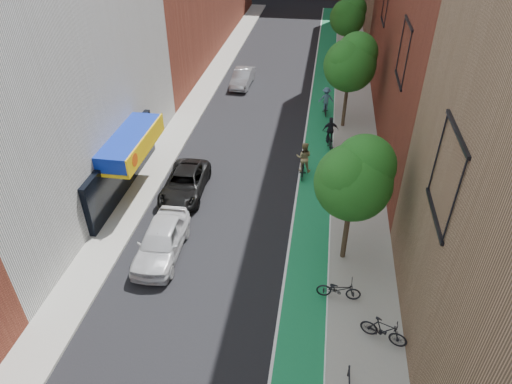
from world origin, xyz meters
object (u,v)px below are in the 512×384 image
at_px(parked_car_white, 161,241).
at_px(parked_car_silver, 243,78).
at_px(cyclist_lane_near, 303,162).
at_px(cyclist_lane_mid, 330,136).
at_px(cyclist_lane_far, 326,102).
at_px(parked_car_black, 185,183).

bearing_deg(parked_car_white, parked_car_silver, 88.48).
bearing_deg(cyclist_lane_near, parked_car_white, 52.91).
height_order(cyclist_lane_mid, cyclist_lane_far, cyclist_lane_mid).
distance_m(parked_car_silver, cyclist_lane_far, 8.65).
height_order(parked_car_white, cyclist_lane_mid, cyclist_lane_mid).
relative_size(parked_car_black, parked_car_silver, 1.14).
relative_size(parked_car_silver, cyclist_lane_near, 1.89).
distance_m(cyclist_lane_near, cyclist_lane_far, 9.14).
distance_m(cyclist_lane_mid, cyclist_lane_far, 5.24).
xyz_separation_m(parked_car_silver, cyclist_lane_mid, (7.70, -9.89, 0.10)).
xyz_separation_m(cyclist_lane_near, cyclist_lane_mid, (1.50, 3.86, -0.21)).
height_order(parked_car_black, cyclist_lane_far, cyclist_lane_far).
bearing_deg(cyclist_lane_far, parked_car_black, 50.79).
bearing_deg(parked_car_white, cyclist_lane_mid, 55.52).
distance_m(parked_car_silver, cyclist_lane_mid, 12.53).
xyz_separation_m(parked_car_white, cyclist_lane_far, (7.27, 17.09, 0.18)).
relative_size(cyclist_lane_near, cyclist_lane_far, 1.06).
bearing_deg(cyclist_lane_near, cyclist_lane_mid, -110.60).
bearing_deg(parked_car_silver, parked_car_white, -87.82).
bearing_deg(cyclist_lane_near, parked_car_black, 24.38).
height_order(parked_car_silver, cyclist_lane_near, cyclist_lane_near).
bearing_deg(cyclist_lane_far, parked_car_white, 60.23).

